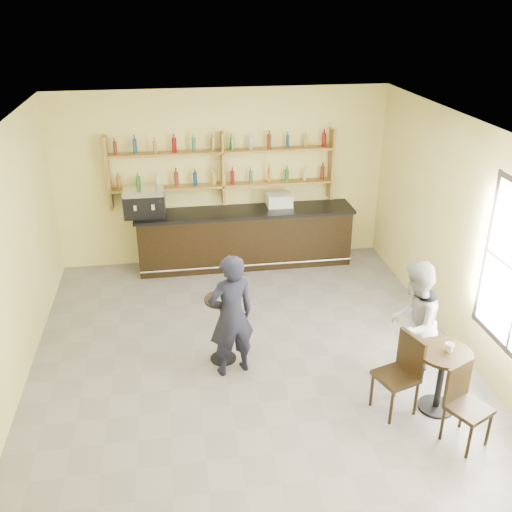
{
  "coord_description": "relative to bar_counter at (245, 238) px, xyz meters",
  "views": [
    {
      "loc": [
        -0.93,
        -6.5,
        4.68
      ],
      "look_at": [
        0.2,
        0.8,
        1.25
      ],
      "focal_mm": 40.0,
      "sensor_mm": 36.0,
      "label": 1
    }
  ],
  "objects": [
    {
      "name": "floor",
      "position": [
        -0.36,
        -3.15,
        -0.54
      ],
      "size": [
        7.0,
        7.0,
        0.0
      ],
      "primitive_type": "plane",
      "color": "slate",
      "rests_on": "ground"
    },
    {
      "name": "ceiling",
      "position": [
        -0.36,
        -3.15,
        2.66
      ],
      "size": [
        7.0,
        7.0,
        0.0
      ],
      "primitive_type": "plane",
      "rotation": [
        3.14,
        0.0,
        0.0
      ],
      "color": "white",
      "rests_on": "wall_back"
    },
    {
      "name": "wall_back",
      "position": [
        -0.36,
        0.35,
        1.06
      ],
      "size": [
        7.0,
        0.0,
        7.0
      ],
      "primitive_type": "plane",
      "rotation": [
        1.57,
        0.0,
        0.0
      ],
      "color": "#F7ED8C",
      "rests_on": "floor"
    },
    {
      "name": "wall_front",
      "position": [
        -0.36,
        -6.65,
        1.06
      ],
      "size": [
        7.0,
        0.0,
        7.0
      ],
      "primitive_type": "plane",
      "rotation": [
        -1.57,
        0.0,
        0.0
      ],
      "color": "#F7ED8C",
      "rests_on": "floor"
    },
    {
      "name": "wall_left",
      "position": [
        -3.36,
        -3.15,
        1.06
      ],
      "size": [
        0.0,
        7.0,
        7.0
      ],
      "primitive_type": "plane",
      "rotation": [
        1.57,
        0.0,
        1.57
      ],
      "color": "#F7ED8C",
      "rests_on": "floor"
    },
    {
      "name": "wall_right",
      "position": [
        2.64,
        -3.15,
        1.06
      ],
      "size": [
        0.0,
        7.0,
        7.0
      ],
      "primitive_type": "plane",
      "rotation": [
        1.57,
        0.0,
        -1.57
      ],
      "color": "#F7ED8C",
      "rests_on": "floor"
    },
    {
      "name": "shelf_unit",
      "position": [
        -0.36,
        0.22,
        1.27
      ],
      "size": [
        4.0,
        0.26,
        1.4
      ],
      "primitive_type": null,
      "color": "brown",
      "rests_on": "wall_back"
    },
    {
      "name": "liquor_bottles",
      "position": [
        -0.36,
        0.22,
        1.44
      ],
      "size": [
        3.68,
        0.1,
        1.0
      ],
      "primitive_type": null,
      "color": "#8C5919",
      "rests_on": "shelf_unit"
    },
    {
      "name": "bar_counter",
      "position": [
        0.0,
        0.0,
        0.0
      ],
      "size": [
        3.98,
        0.78,
        1.08
      ],
      "primitive_type": null,
      "color": "black",
      "rests_on": "floor"
    },
    {
      "name": "espresso_machine",
      "position": [
        -1.78,
        0.0,
        0.79
      ],
      "size": [
        0.72,
        0.47,
        0.5
      ],
      "primitive_type": null,
      "rotation": [
        0.0,
        0.0,
        -0.03
      ],
      "color": "black",
      "rests_on": "bar_counter"
    },
    {
      "name": "pastry_case",
      "position": [
        0.64,
        0.0,
        0.68
      ],
      "size": [
        0.46,
        0.37,
        0.28
      ],
      "primitive_type": null,
      "rotation": [
        0.0,
        0.0,
        -0.0
      ],
      "color": "silver",
      "rests_on": "bar_counter"
    },
    {
      "name": "pedestal_table",
      "position": [
        -0.73,
        -3.01,
        -0.05
      ],
      "size": [
        0.55,
        0.55,
        0.97
      ],
      "primitive_type": null,
      "rotation": [
        0.0,
        0.0,
        0.17
      ],
      "color": "black",
      "rests_on": "floor"
    },
    {
      "name": "napkin",
      "position": [
        -0.73,
        -3.01,
        0.44
      ],
      "size": [
        0.18,
        0.18,
        0.0
      ],
      "primitive_type": "cube",
      "rotation": [
        0.0,
        0.0,
        0.18
      ],
      "color": "white",
      "rests_on": "pedestal_table"
    },
    {
      "name": "donut",
      "position": [
        -0.72,
        -3.02,
        0.46
      ],
      "size": [
        0.18,
        0.18,
        0.05
      ],
      "primitive_type": "torus",
      "rotation": [
        0.0,
        0.0,
        0.32
      ],
      "color": "#E6BC54",
      "rests_on": "napkin"
    },
    {
      "name": "cup_pedestal",
      "position": [
        -0.59,
        -2.91,
        0.49
      ],
      "size": [
        0.17,
        0.17,
        0.1
      ],
      "primitive_type": "imported",
      "rotation": [
        0.0,
        0.0,
        0.34
      ],
      "color": "white",
      "rests_on": "pedestal_table"
    },
    {
      "name": "man_main",
      "position": [
        -0.63,
        -3.3,
        0.32
      ],
      "size": [
        0.72,
        0.58,
        1.73
      ],
      "primitive_type": "imported",
      "rotation": [
        0.0,
        0.0,
        3.43
      ],
      "color": "black",
      "rests_on": "floor"
    },
    {
      "name": "cafe_table",
      "position": [
        1.77,
        -4.45,
        -0.12
      ],
      "size": [
        0.81,
        0.81,
        0.83
      ],
      "primitive_type": null,
      "rotation": [
        0.0,
        0.0,
        -0.28
      ],
      "color": "black",
      "rests_on": "floor"
    },
    {
      "name": "cup_cafe",
      "position": [
        1.82,
        -4.45,
        0.34
      ],
      "size": [
        0.12,
        0.12,
        0.1
      ],
      "primitive_type": "imported",
      "rotation": [
        0.0,
        0.0,
        0.11
      ],
      "color": "white",
      "rests_on": "cafe_table"
    },
    {
      "name": "chair_west",
      "position": [
        1.22,
        -4.4,
        -0.03
      ],
      "size": [
        0.55,
        0.55,
        1.02
      ],
      "primitive_type": null,
      "rotation": [
        0.0,
        0.0,
        -1.26
      ],
      "color": "black",
      "rests_on": "floor"
    },
    {
      "name": "chair_south",
      "position": [
        1.82,
        -5.05,
        -0.06
      ],
      "size": [
        0.56,
        0.56,
        0.97
      ],
      "primitive_type": null,
      "rotation": [
        0.0,
        0.0,
        0.46
      ],
      "color": "black",
      "rests_on": "floor"
    },
    {
      "name": "patron_second",
      "position": [
        1.64,
        -3.8,
        0.3
      ],
      "size": [
        1.01,
        1.04,
        1.68
      ],
      "primitive_type": "imported",
      "rotation": [
        0.0,
        0.0,
        -2.23
      ],
      "color": "gray",
      "rests_on": "floor"
    }
  ]
}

